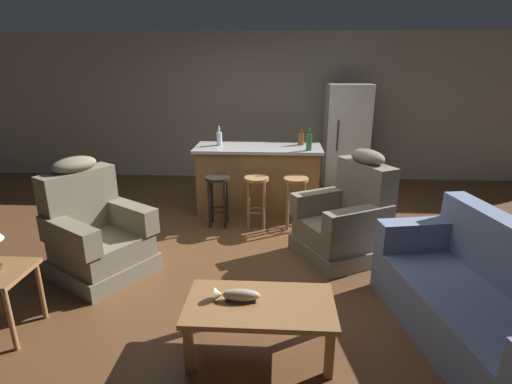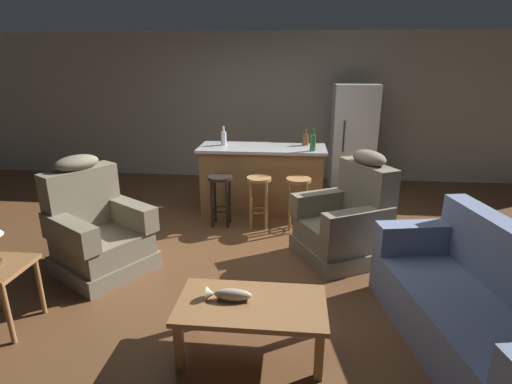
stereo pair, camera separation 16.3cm
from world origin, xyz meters
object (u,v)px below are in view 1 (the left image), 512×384
object	(u,v)px
coffee_table	(260,309)
refrigerator	(346,137)
couch	(485,307)
bottle_wine_dark	(309,142)
kitchen_island	(258,179)
recliner_near_island	(347,220)
bar_stool_left	(218,192)
recliner_near_lamp	(96,234)
fish_figurine	(237,295)
bar_stool_right	(296,193)
bottle_tall_green	(219,138)
bottle_short_amber	(301,139)
bar_stool_middle	(257,193)

from	to	relation	value
coffee_table	refrigerator	bearing A→B (deg)	73.65
couch	bottle_wine_dark	bearing A→B (deg)	-76.90
kitchen_island	couch	bearing A→B (deg)	-56.95
coffee_table	recliner_near_island	xyz separation A→B (m)	(0.89, 1.66, 0.06)
bar_stool_left	bottle_wine_dark	world-z (taller)	bottle_wine_dark
coffee_table	recliner_near_island	distance (m)	1.88
recliner_near_lamp	refrigerator	world-z (taller)	refrigerator
bottle_wine_dark	fish_figurine	bearing A→B (deg)	-103.90
bar_stool_right	bottle_tall_green	distance (m)	1.42
coffee_table	kitchen_island	distance (m)	3.05
kitchen_island	bottle_wine_dark	size ratio (longest dim) A/B	5.82
recliner_near_island	bottle_short_amber	world-z (taller)	recliner_near_island
coffee_table	bottle_tall_green	size ratio (longest dim) A/B	4.05
couch	bar_stool_right	xyz separation A→B (m)	(-1.35, 2.25, 0.13)
kitchen_island	bar_stool_left	world-z (taller)	kitchen_island
coffee_table	bottle_short_amber	distance (m)	3.32
fish_figurine	refrigerator	size ratio (longest dim) A/B	0.19
bar_stool_left	bottle_short_amber	distance (m)	1.48
couch	bar_stool_middle	distance (m)	2.92
coffee_table	couch	world-z (taller)	couch
recliner_near_island	bar_stool_middle	world-z (taller)	recliner_near_island
recliner_near_lamp	bar_stool_middle	distance (m)	2.04
coffee_table	bottle_tall_green	world-z (taller)	bottle_tall_green
refrigerator	bottle_short_amber	xyz separation A→B (m)	(-0.81, -1.03, 0.16)
bar_stool_left	kitchen_island	bearing A→B (deg)	51.63
couch	bottle_wine_dark	size ratio (longest dim) A/B	6.53
fish_figurine	bar_stool_left	xyz separation A→B (m)	(-0.50, 2.39, 0.01)
fish_figurine	couch	world-z (taller)	couch
kitchen_island	bottle_wine_dark	world-z (taller)	bottle_wine_dark
bottle_short_amber	couch	bearing A→B (deg)	-67.49
kitchen_island	bottle_tall_green	bearing A→B (deg)	172.33
bar_stool_right	refrigerator	distance (m)	2.08
recliner_near_lamp	recliner_near_island	distance (m)	2.69
kitchen_island	bar_stool_right	xyz separation A→B (m)	(0.52, -0.63, -0.01)
bottle_short_amber	refrigerator	bearing A→B (deg)	51.68
coffee_table	refrigerator	world-z (taller)	refrigerator
bar_stool_middle	bottle_wine_dark	world-z (taller)	bottle_wine_dark
bottle_tall_green	recliner_near_lamp	bearing A→B (deg)	-116.64
coffee_table	couch	xyz separation A→B (m)	(1.70, 0.17, -0.02)
bar_stool_left	bottle_tall_green	bearing A→B (deg)	95.44
bottle_short_amber	bar_stool_left	bearing A→B (deg)	-144.14
bottle_tall_green	bar_stool_left	bearing A→B (deg)	-84.56
bar_stool_left	bottle_short_amber	xyz separation A→B (m)	(1.11, 0.80, 0.56)
bar_stool_middle	kitchen_island	bearing A→B (deg)	91.06
fish_figurine	coffee_table	bearing A→B (deg)	-7.49
recliner_near_lamp	bar_stool_left	world-z (taller)	recliner_near_lamp
coffee_table	bar_stool_middle	bearing A→B (deg)	93.89
bottle_short_amber	bottle_wine_dark	world-z (taller)	bottle_wine_dark
kitchen_island	fish_figurine	bearing A→B (deg)	-89.96
bottle_wine_dark	bar_stool_left	bearing A→B (deg)	-160.41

